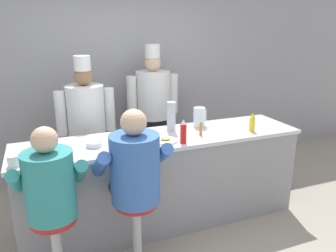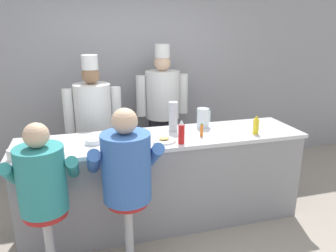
{
  "view_description": "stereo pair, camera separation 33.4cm",
  "coord_description": "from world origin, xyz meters",
  "px_view_note": "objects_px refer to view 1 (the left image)",
  "views": [
    {
      "loc": [
        -1.14,
        -2.65,
        2.09
      ],
      "look_at": [
        0.04,
        0.32,
        1.11
      ],
      "focal_mm": 35.0,
      "sensor_mm": 36.0,
      "label": 1
    },
    {
      "loc": [
        -0.83,
        -2.76,
        2.09
      ],
      "look_at": [
        0.04,
        0.32,
        1.11
      ],
      "focal_mm": 35.0,
      "sensor_mm": 36.0,
      "label": 2
    }
  ],
  "objects_px": {
    "water_pitcher_clear": "(199,117)",
    "diner_seated_teal": "(50,190)",
    "breakfast_plate": "(166,140)",
    "cook_in_whites_near": "(87,123)",
    "hot_sauce_bottle_orange": "(201,129)",
    "ketchup_bottle_red": "(183,132)",
    "mustard_bottle_yellow": "(252,123)",
    "coffee_mug_white": "(14,161)",
    "diner_seated_blue": "(134,172)",
    "cereal_bowl": "(94,144)",
    "cup_stack_steel": "(171,117)",
    "cook_in_whites_far": "(153,106)"
  },
  "relations": [
    {
      "from": "water_pitcher_clear",
      "to": "diner_seated_teal",
      "type": "relative_size",
      "value": 0.16
    },
    {
      "from": "breakfast_plate",
      "to": "cook_in_whites_near",
      "type": "bearing_deg",
      "value": 122.2
    },
    {
      "from": "hot_sauce_bottle_orange",
      "to": "water_pitcher_clear",
      "type": "distance_m",
      "value": 0.32
    },
    {
      "from": "breakfast_plate",
      "to": "cook_in_whites_near",
      "type": "xyz_separation_m",
      "value": [
        -0.63,
        1.0,
        -0.03
      ]
    },
    {
      "from": "ketchup_bottle_red",
      "to": "water_pitcher_clear",
      "type": "distance_m",
      "value": 0.6
    },
    {
      "from": "mustard_bottle_yellow",
      "to": "diner_seated_teal",
      "type": "bearing_deg",
      "value": -169.24
    },
    {
      "from": "breakfast_plate",
      "to": "coffee_mug_white",
      "type": "xyz_separation_m",
      "value": [
        -1.37,
        -0.09,
        0.03
      ]
    },
    {
      "from": "diner_seated_blue",
      "to": "cereal_bowl",
      "type": "bearing_deg",
      "value": 113.1
    },
    {
      "from": "cook_in_whites_near",
      "to": "coffee_mug_white",
      "type": "bearing_deg",
      "value": -124.09
    },
    {
      "from": "ketchup_bottle_red",
      "to": "hot_sauce_bottle_orange",
      "type": "height_order",
      "value": "ketchup_bottle_red"
    },
    {
      "from": "cup_stack_steel",
      "to": "diner_seated_blue",
      "type": "relative_size",
      "value": 0.22
    },
    {
      "from": "cook_in_whites_near",
      "to": "cook_in_whites_far",
      "type": "height_order",
      "value": "cook_in_whites_far"
    },
    {
      "from": "ketchup_bottle_red",
      "to": "diner_seated_teal",
      "type": "xyz_separation_m",
      "value": [
        -1.26,
        -0.33,
        -0.22
      ]
    },
    {
      "from": "ketchup_bottle_red",
      "to": "cereal_bowl",
      "type": "xyz_separation_m",
      "value": [
        -0.83,
        0.22,
        -0.09
      ]
    },
    {
      "from": "ketchup_bottle_red",
      "to": "cook_in_whites_far",
      "type": "relative_size",
      "value": 0.13
    },
    {
      "from": "cup_stack_steel",
      "to": "cook_in_whites_far",
      "type": "bearing_deg",
      "value": 81.51
    },
    {
      "from": "coffee_mug_white",
      "to": "mustard_bottle_yellow",
      "type": "bearing_deg",
      "value": 1.52
    },
    {
      "from": "hot_sauce_bottle_orange",
      "to": "breakfast_plate",
      "type": "xyz_separation_m",
      "value": [
        -0.42,
        -0.05,
        -0.05
      ]
    },
    {
      "from": "mustard_bottle_yellow",
      "to": "cup_stack_steel",
      "type": "height_order",
      "value": "cup_stack_steel"
    },
    {
      "from": "mustard_bottle_yellow",
      "to": "diner_seated_blue",
      "type": "bearing_deg",
      "value": -164.62
    },
    {
      "from": "hot_sauce_bottle_orange",
      "to": "cereal_bowl",
      "type": "relative_size",
      "value": 0.91
    },
    {
      "from": "ketchup_bottle_red",
      "to": "cook_in_whites_near",
      "type": "height_order",
      "value": "cook_in_whites_near"
    },
    {
      "from": "coffee_mug_white",
      "to": "cup_stack_steel",
      "type": "distance_m",
      "value": 1.6
    },
    {
      "from": "cook_in_whites_far",
      "to": "cup_stack_steel",
      "type": "bearing_deg",
      "value": -98.49
    },
    {
      "from": "water_pitcher_clear",
      "to": "cook_in_whites_far",
      "type": "height_order",
      "value": "cook_in_whites_far"
    },
    {
      "from": "diner_seated_teal",
      "to": "diner_seated_blue",
      "type": "bearing_deg",
      "value": 0.32
    },
    {
      "from": "ketchup_bottle_red",
      "to": "mustard_bottle_yellow",
      "type": "height_order",
      "value": "ketchup_bottle_red"
    },
    {
      "from": "cup_stack_steel",
      "to": "diner_seated_blue",
      "type": "distance_m",
      "value": 0.99
    },
    {
      "from": "coffee_mug_white",
      "to": "diner_seated_blue",
      "type": "xyz_separation_m",
      "value": [
        0.92,
        -0.34,
        -0.12
      ]
    },
    {
      "from": "diner_seated_blue",
      "to": "cook_in_whites_near",
      "type": "xyz_separation_m",
      "value": [
        -0.18,
        1.43,
        0.05
      ]
    },
    {
      "from": "ketchup_bottle_red",
      "to": "diner_seated_teal",
      "type": "bearing_deg",
      "value": -165.32
    },
    {
      "from": "ketchup_bottle_red",
      "to": "hot_sauce_bottle_orange",
      "type": "bearing_deg",
      "value": 29.42
    },
    {
      "from": "cup_stack_steel",
      "to": "diner_seated_teal",
      "type": "distance_m",
      "value": 1.51
    },
    {
      "from": "diner_seated_teal",
      "to": "cook_in_whites_near",
      "type": "relative_size",
      "value": 0.79
    },
    {
      "from": "mustard_bottle_yellow",
      "to": "water_pitcher_clear",
      "type": "xyz_separation_m",
      "value": [
        -0.45,
        0.37,
        0.01
      ]
    },
    {
      "from": "ketchup_bottle_red",
      "to": "water_pitcher_clear",
      "type": "relative_size",
      "value": 1.1
    },
    {
      "from": "mustard_bottle_yellow",
      "to": "diner_seated_teal",
      "type": "height_order",
      "value": "diner_seated_teal"
    },
    {
      "from": "hot_sauce_bottle_orange",
      "to": "cereal_bowl",
      "type": "distance_m",
      "value": 1.1
    },
    {
      "from": "diner_seated_blue",
      "to": "coffee_mug_white",
      "type": "bearing_deg",
      "value": 159.9
    },
    {
      "from": "hot_sauce_bottle_orange",
      "to": "cook_in_whites_near",
      "type": "height_order",
      "value": "cook_in_whites_near"
    },
    {
      "from": "mustard_bottle_yellow",
      "to": "breakfast_plate",
      "type": "relative_size",
      "value": 0.89
    },
    {
      "from": "mustard_bottle_yellow",
      "to": "diner_seated_blue",
      "type": "xyz_separation_m",
      "value": [
        -1.45,
        -0.4,
        -0.17
      ]
    },
    {
      "from": "coffee_mug_white",
      "to": "cook_in_whites_near",
      "type": "bearing_deg",
      "value": 55.91
    },
    {
      "from": "breakfast_plate",
      "to": "diner_seated_teal",
      "type": "relative_size",
      "value": 0.16
    },
    {
      "from": "cook_in_whites_far",
      "to": "mustard_bottle_yellow",
      "type": "bearing_deg",
      "value": -64.08
    },
    {
      "from": "water_pitcher_clear",
      "to": "breakfast_plate",
      "type": "distance_m",
      "value": 0.65
    },
    {
      "from": "cook_in_whites_near",
      "to": "cereal_bowl",
      "type": "bearing_deg",
      "value": -93.72
    },
    {
      "from": "hot_sauce_bottle_orange",
      "to": "cook_in_whites_near",
      "type": "relative_size",
      "value": 0.08
    },
    {
      "from": "water_pitcher_clear",
      "to": "diner_seated_blue",
      "type": "xyz_separation_m",
      "value": [
        -0.99,
        -0.77,
        -0.18
      ]
    },
    {
      "from": "ketchup_bottle_red",
      "to": "diner_seated_blue",
      "type": "height_order",
      "value": "diner_seated_blue"
    }
  ]
}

